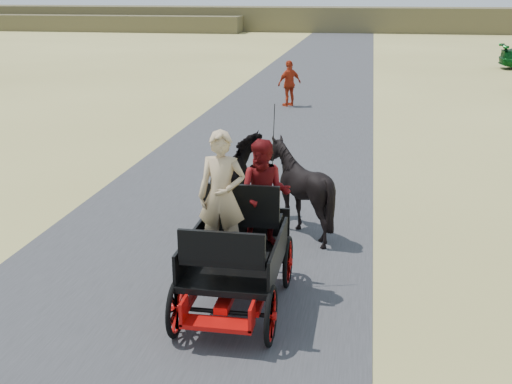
% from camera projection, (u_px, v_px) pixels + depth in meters
% --- Properties ---
extents(ground, '(140.00, 140.00, 0.00)m').
position_uv_depth(ground, '(121.00, 361.00, 7.76)').
color(ground, tan).
extents(road, '(6.00, 140.00, 0.01)m').
position_uv_depth(road, '(121.00, 361.00, 7.76)').
color(road, '#38383A').
rests_on(road, ground).
extents(ridge_far, '(140.00, 6.00, 2.40)m').
position_uv_depth(ridge_far, '(345.00, 19.00, 65.56)').
color(ridge_far, brown).
rests_on(ridge_far, ground).
extents(ridge_near, '(40.00, 4.00, 1.60)m').
position_uv_depth(ridge_near, '(53.00, 23.00, 66.86)').
color(ridge_near, brown).
rests_on(ridge_near, ground).
extents(carriage, '(1.30, 2.40, 0.72)m').
position_uv_depth(carriage, '(236.00, 283.00, 8.99)').
color(carriage, black).
rests_on(carriage, ground).
extents(horse_left, '(0.91, 2.01, 1.70)m').
position_uv_depth(horse_left, '(240.00, 186.00, 11.75)').
color(horse_left, black).
rests_on(horse_left, ground).
extents(horse_right, '(1.37, 1.54, 1.70)m').
position_uv_depth(horse_right, '(299.00, 189.00, 11.57)').
color(horse_right, black).
rests_on(horse_right, ground).
extents(driver_man, '(0.66, 0.43, 1.80)m').
position_uv_depth(driver_man, '(222.00, 196.00, 8.69)').
color(driver_man, tan).
rests_on(driver_man, carriage).
extents(passenger_woman, '(0.77, 0.60, 1.58)m').
position_uv_depth(passenger_woman, '(265.00, 194.00, 9.16)').
color(passenger_woman, '#660C0F').
rests_on(passenger_woman, carriage).
extents(pedestrian, '(1.03, 0.99, 1.73)m').
position_uv_depth(pedestrian, '(289.00, 83.00, 24.15)').
color(pedestrian, '#AE2E13').
rests_on(pedestrian, ground).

